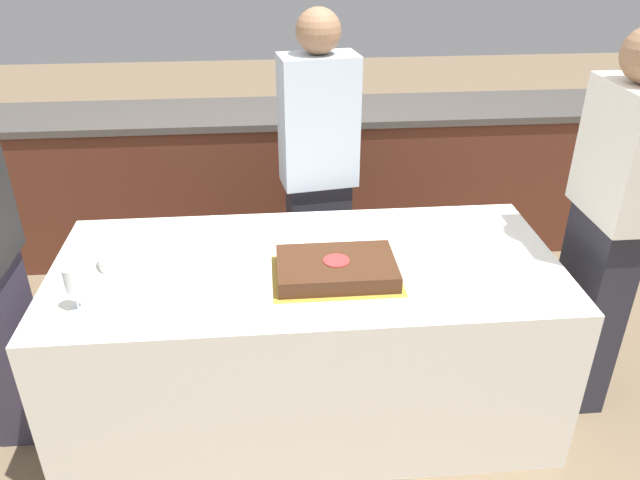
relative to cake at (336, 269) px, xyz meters
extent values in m
plane|color=#7A664C|center=(-0.11, 0.11, -0.79)|extent=(14.00, 14.00, 0.00)
cube|color=#5B2D1E|center=(-0.11, 1.65, -0.35)|extent=(4.40, 0.55, 0.88)
cube|color=#4C4742|center=(-0.11, 1.65, 0.11)|extent=(4.40, 0.58, 0.04)
cube|color=white|center=(-0.11, 0.11, -0.41)|extent=(2.03, 0.92, 0.76)
cube|color=gold|center=(0.00, 0.00, -0.03)|extent=(0.49, 0.34, 0.00)
cube|color=#472816|center=(0.00, 0.00, 0.00)|extent=(0.45, 0.30, 0.06)
cylinder|color=red|center=(0.00, 0.00, 0.04)|extent=(0.10, 0.10, 0.00)
cylinder|color=white|center=(-0.82, 0.17, -0.01)|extent=(0.23, 0.23, 0.05)
cylinder|color=white|center=(-0.94, -0.14, -0.03)|extent=(0.07, 0.07, 0.00)
cylinder|color=white|center=(-0.94, -0.14, 0.01)|extent=(0.01, 0.01, 0.08)
cylinder|color=white|center=(-0.94, -0.14, 0.09)|extent=(0.06, 0.06, 0.09)
cylinder|color=white|center=(0.00, 0.28, -0.03)|extent=(0.18, 0.18, 0.00)
cube|color=#282833|center=(0.00, 0.79, -0.39)|extent=(0.32, 0.20, 0.81)
cube|color=silver|center=(0.00, 0.79, 0.33)|extent=(0.38, 0.25, 0.62)
sphere|color=#936B4C|center=(0.00, 0.79, 0.74)|extent=(0.20, 0.20, 0.20)
cube|color=#383347|center=(-1.34, 0.11, -0.38)|extent=(0.16, 0.29, 0.81)
cube|color=#282833|center=(1.13, 0.11, -0.33)|extent=(0.16, 0.35, 0.91)
cube|color=silver|center=(1.13, 0.11, 0.39)|extent=(0.20, 0.41, 0.53)
camera|label=1|loc=(-0.24, -2.03, 1.25)|focal=35.00mm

